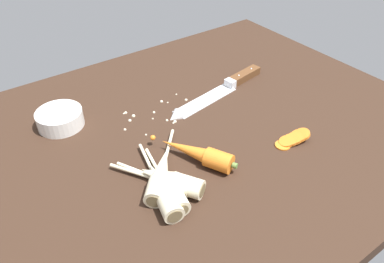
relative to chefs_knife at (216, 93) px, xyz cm
name	(u,v)px	position (x,y,z in cm)	size (l,w,h in cm)	color
ground_plane	(187,139)	(-16.06, -9.04, -2.65)	(120.00, 90.00, 4.00)	#332116
chefs_knife	(216,93)	(0.00, 0.00, 0.00)	(34.80, 8.73, 4.18)	silver
whole_carrot	(198,154)	(-19.89, -18.68, 1.45)	(11.02, 18.98, 4.20)	orange
parsnip_front	(171,181)	(-29.05, -21.87, 1.33)	(12.68, 18.91, 4.00)	beige
parsnip_mid_left	(168,187)	(-30.36, -23.09, 1.33)	(6.38, 19.79, 4.00)	beige
parsnip_mid_right	(162,189)	(-31.60, -22.66, 1.33)	(7.52, 22.48, 4.00)	beige
parsnip_back	(166,178)	(-29.50, -20.79, 1.33)	(10.00, 16.55, 4.00)	beige
parsnip_outer	(161,174)	(-29.60, -19.08, 1.33)	(17.08, 18.47, 4.00)	beige
carrot_slice_stack	(293,139)	(1.35, -26.23, 0.32)	(8.74, 4.53, 2.98)	orange
prep_bowl	(60,118)	(-39.21, 11.14, 1.50)	(11.00, 11.00, 4.00)	white
mince_crumbs	(158,113)	(-17.69, 1.57, -0.27)	(20.11, 11.49, 0.90)	beige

